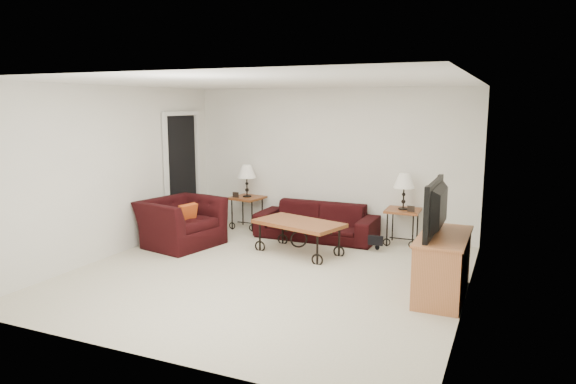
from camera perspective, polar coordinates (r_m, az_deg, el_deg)
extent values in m
plane|color=beige|center=(7.02, -2.32, -8.96)|extent=(5.00, 5.00, 0.00)
cube|color=white|center=(9.02, 4.60, 3.32)|extent=(5.00, 0.02, 2.50)
cube|color=white|center=(4.65, -16.07, -3.02)|extent=(5.00, 0.02, 2.50)
cube|color=white|center=(8.13, -18.45, 2.17)|extent=(0.02, 5.00, 2.50)
cube|color=white|center=(6.07, 19.33, -0.28)|extent=(0.02, 5.00, 2.50)
plane|color=white|center=(6.65, -2.47, 11.89)|extent=(5.00, 5.00, 0.00)
cube|color=black|center=(9.42, -11.53, 2.02)|extent=(0.08, 0.94, 2.04)
imported|color=black|center=(8.75, 3.12, -3.21)|extent=(2.01, 0.78, 0.59)
cube|color=brown|center=(9.48, -4.48, -2.24)|extent=(0.60, 0.60, 0.58)
cube|color=brown|center=(8.55, 12.41, -3.76)|extent=(0.54, 0.54, 0.58)
cube|color=black|center=(9.36, -5.75, -0.31)|extent=(0.12, 0.02, 0.10)
cube|color=black|center=(8.31, 13.30, -1.80)|extent=(0.12, 0.04, 0.10)
cube|color=brown|center=(7.89, 1.19, -4.99)|extent=(1.46, 1.05, 0.49)
imported|color=black|center=(8.46, -11.60, -3.28)|extent=(1.23, 1.34, 0.75)
cube|color=#BF3F18|center=(8.31, -10.98, -2.47)|extent=(0.16, 0.35, 0.34)
cube|color=#BC7046|center=(6.41, 16.55, -7.73)|extent=(0.51, 1.23, 0.74)
imported|color=black|center=(6.25, 16.67, -1.69)|extent=(0.14, 1.10, 0.63)
ellipsoid|color=black|center=(8.17, 9.78, -4.76)|extent=(0.42, 0.36, 0.45)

